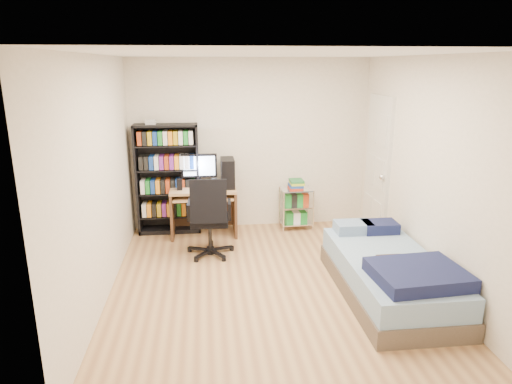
{
  "coord_description": "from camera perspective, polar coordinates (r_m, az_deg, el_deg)",
  "views": [
    {
      "loc": [
        -0.67,
        -4.65,
        2.4
      ],
      "look_at": [
        -0.1,
        0.4,
        0.97
      ],
      "focal_mm": 32.0,
      "sensor_mm": 36.0,
      "label": 1
    }
  ],
  "objects": [
    {
      "name": "room",
      "position": [
        4.84,
        1.67,
        1.92
      ],
      "size": [
        3.58,
        4.08,
        2.58
      ],
      "color": "tan",
      "rests_on": "ground"
    },
    {
      "name": "media_shelf",
      "position": [
        6.7,
        -10.96,
        1.74
      ],
      "size": [
        0.9,
        0.3,
        1.66
      ],
      "color": "black",
      "rests_on": "room"
    },
    {
      "name": "computer_desk",
      "position": [
        6.59,
        -5.8,
        0.05
      ],
      "size": [
        0.93,
        0.54,
        1.18
      ],
      "color": "tan",
      "rests_on": "room"
    },
    {
      "name": "office_chair",
      "position": [
        5.91,
        -5.79,
        -4.86
      ],
      "size": [
        0.66,
        0.66,
        1.06
      ],
      "rotation": [
        0.0,
        0.0,
        -0.04
      ],
      "color": "black",
      "rests_on": "room"
    },
    {
      "name": "wire_cart",
      "position": [
        6.83,
        5.07,
        -0.58
      ],
      "size": [
        0.48,
        0.36,
        0.76
      ],
      "rotation": [
        0.0,
        0.0,
        0.04
      ],
      "color": "white",
      "rests_on": "room"
    },
    {
      "name": "bed",
      "position": [
        5.13,
        16.38,
        -9.85
      ],
      "size": [
        0.98,
        1.96,
        0.56
      ],
      "color": "brown",
      "rests_on": "room"
    },
    {
      "name": "door",
      "position": [
        6.61,
        14.94,
        2.91
      ],
      "size": [
        0.12,
        0.8,
        2.0
      ],
      "color": "silver",
      "rests_on": "room"
    }
  ]
}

